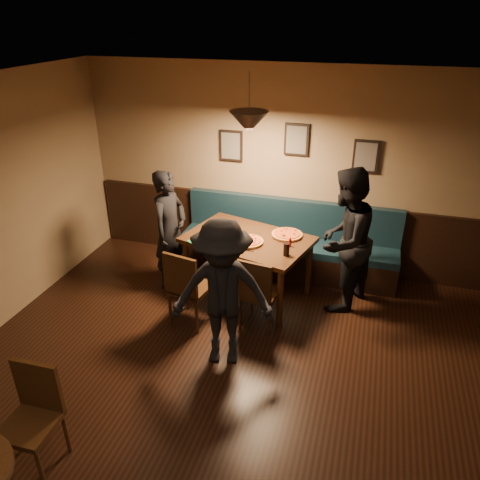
{
  "coord_description": "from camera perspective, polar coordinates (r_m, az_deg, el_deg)",
  "views": [
    {
      "loc": [
        1.01,
        -2.54,
        3.41
      ],
      "look_at": [
        -0.39,
        2.16,
        0.95
      ],
      "focal_mm": 34.93,
      "sensor_mm": 36.0,
      "label": 1
    }
  ],
  "objects": [
    {
      "name": "picture_center",
      "position": [
        6.29,
        6.92,
        12.09
      ],
      "size": [
        0.32,
        0.04,
        0.42
      ],
      "primitive_type": "cube",
      "color": "black",
      "rests_on": "wall_back"
    },
    {
      "name": "cutlery_set",
      "position": [
        5.55,
        0.24,
        -1.22
      ],
      "size": [
        0.18,
        0.02,
        0.0
      ],
      "primitive_type": "cube",
      "rotation": [
        0.0,
        0.0,
        1.57
      ],
      "color": "#B7B7BB",
      "rests_on": "dining_table"
    },
    {
      "name": "diner_left",
      "position": [
        6.15,
        -8.54,
        1.23
      ],
      "size": [
        0.49,
        0.65,
        1.6
      ],
      "primitive_type": "imported",
      "rotation": [
        0.0,
        0.0,
        1.38
      ],
      "color": "black",
      "rests_on": "floor"
    },
    {
      "name": "diner_right",
      "position": [
        5.72,
        12.61,
        -0.07
      ],
      "size": [
        0.96,
        1.07,
        1.8
      ],
      "primitive_type": "imported",
      "rotation": [
        0.0,
        0.0,
        -1.95
      ],
      "color": "black",
      "rests_on": "floor"
    },
    {
      "name": "dining_table",
      "position": [
        6.04,
        0.94,
        -3.18
      ],
      "size": [
        1.72,
        1.34,
        0.81
      ],
      "primitive_type": "cube",
      "rotation": [
        0.0,
        0.0,
        -0.26
      ],
      "color": "#32190D",
      "rests_on": "floor"
    },
    {
      "name": "pizza_c",
      "position": [
        5.91,
        5.76,
        0.68
      ],
      "size": [
        0.51,
        0.51,
        0.04
      ],
      "primitive_type": "cylinder",
      "rotation": [
        0.0,
        0.0,
        0.4
      ],
      "color": "#C47624",
      "rests_on": "dining_table"
    },
    {
      "name": "ceiling",
      "position": [
        2.8,
        -5.16,
        13.97
      ],
      "size": [
        7.0,
        7.0,
        0.0
      ],
      "primitive_type": "plane",
      "rotation": [
        3.14,
        0.0,
        0.0
      ],
      "color": "silver",
      "rests_on": "ground"
    },
    {
      "name": "pizza_b",
      "position": [
        5.71,
        1.01,
        -0.15
      ],
      "size": [
        0.47,
        0.47,
        0.04
      ],
      "primitive_type": "cylinder",
      "rotation": [
        0.0,
        0.0,
        0.3
      ],
      "color": "#C06724",
      "rests_on": "dining_table"
    },
    {
      "name": "tabasco_bottle",
      "position": [
        5.63,
        6.15,
        -0.21
      ],
      "size": [
        0.04,
        0.04,
        0.13
      ],
      "primitive_type": "cylinder",
      "rotation": [
        0.0,
        0.0,
        -0.22
      ],
      "color": "#91040E",
      "rests_on": "dining_table"
    },
    {
      "name": "soda_glass",
      "position": [
        5.43,
        5.69,
        -1.13
      ],
      "size": [
        0.08,
        0.08,
        0.15
      ],
      "primitive_type": "cylinder",
      "rotation": [
        0.0,
        0.0,
        0.2
      ],
      "color": "black",
      "rests_on": "dining_table"
    },
    {
      "name": "chair_near_right",
      "position": [
        5.43,
        2.47,
        -6.25
      ],
      "size": [
        0.46,
        0.46,
        0.93
      ],
      "primitive_type": null,
      "rotation": [
        0.0,
        0.0,
        -0.14
      ],
      "color": "black",
      "rests_on": "floor"
    },
    {
      "name": "diner_front",
      "position": [
        4.73,
        -2.15,
        -6.65
      ],
      "size": [
        1.16,
        0.81,
        1.63
      ],
      "primitive_type": "imported",
      "rotation": [
        0.0,
        0.0,
        0.21
      ],
      "color": "black",
      "rests_on": "floor"
    },
    {
      "name": "napkin_a",
      "position": [
        6.19,
        -3.67,
        1.82
      ],
      "size": [
        0.16,
        0.16,
        0.01
      ],
      "primitive_type": "cube",
      "rotation": [
        0.0,
        0.0,
        0.26
      ],
      "color": "#207A32",
      "rests_on": "dining_table"
    },
    {
      "name": "pizza_a",
      "position": [
        6.06,
        -2.06,
        1.46
      ],
      "size": [
        0.41,
        0.41,
        0.04
      ],
      "primitive_type": "cylinder",
      "rotation": [
        0.0,
        0.0,
        0.12
      ],
      "color": "orange",
      "rests_on": "dining_table"
    },
    {
      "name": "pendant_lamp",
      "position": [
        5.37,
        1.09,
        14.15
      ],
      "size": [
        0.44,
        0.44,
        0.25
      ],
      "primitive_type": "cone",
      "rotation": [
        3.14,
        0.0,
        0.0
      ],
      "color": "black",
      "rests_on": "ceiling"
    },
    {
      "name": "picture_left",
      "position": [
        6.53,
        -1.09,
        11.46
      ],
      "size": [
        0.32,
        0.04,
        0.42
      ],
      "primitive_type": "cube",
      "color": "black",
      "rests_on": "wall_back"
    },
    {
      "name": "booth_bench",
      "position": [
        6.51,
        5.86,
        -0.05
      ],
      "size": [
        3.0,
        0.6,
        1.0
      ],
      "primitive_type": null,
      "color": "#0F232D",
      "rests_on": "ground"
    },
    {
      "name": "picture_right",
      "position": [
        6.25,
        15.1,
        9.85
      ],
      "size": [
        0.32,
        0.04,
        0.42
      ],
      "primitive_type": "cube",
      "color": "black",
      "rests_on": "wall_back"
    },
    {
      "name": "napkin_b",
      "position": [
        5.78,
        -5.53,
        -0.14
      ],
      "size": [
        0.19,
        0.19,
        0.01
      ],
      "primitive_type": "cube",
      "rotation": [
        0.0,
        0.0,
        -0.52
      ],
      "color": "#1F7635",
      "rests_on": "dining_table"
    },
    {
      "name": "wainscot",
      "position": [
        6.75,
        6.3,
        0.94
      ],
      "size": [
        5.88,
        0.06,
        1.0
      ],
      "primitive_type": "cube",
      "color": "black",
      "rests_on": "ground"
    },
    {
      "name": "floor",
      "position": [
        4.37,
        -3.53,
        -24.73
      ],
      "size": [
        7.0,
        7.0,
        0.0
      ],
      "primitive_type": "plane",
      "color": "black",
      "rests_on": "ground"
    },
    {
      "name": "cafe_chair_far",
      "position": [
        4.29,
        -24.4,
        -19.76
      ],
      "size": [
        0.42,
        0.42,
        0.92
      ],
      "primitive_type": null,
      "rotation": [
        0.0,
        0.0,
        3.17
      ],
      "color": "#33180E",
      "rests_on": "floor"
    },
    {
      "name": "wall_back",
      "position": [
        6.44,
        6.75,
        8.28
      ],
      "size": [
        6.0,
        0.0,
        6.0
      ],
      "primitive_type": "plane",
      "rotation": [
        1.57,
        0.0,
        0.0
      ],
      "color": "#8C704F",
      "rests_on": "ground"
    },
    {
      "name": "chair_near_left",
      "position": [
        5.5,
        -6.02,
        -5.6
      ],
      "size": [
        0.51,
        0.51,
        0.98
      ],
      "primitive_type": null,
      "rotation": [
        0.0,
        0.0,
        -0.19
      ],
      "color": "black",
      "rests_on": "floor"
    }
  ]
}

